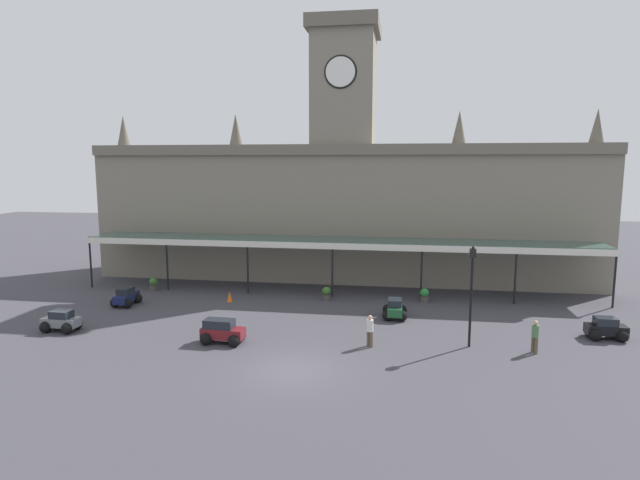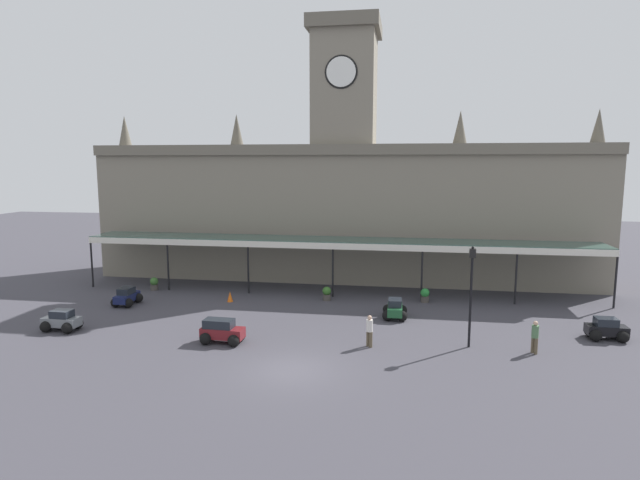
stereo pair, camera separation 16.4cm
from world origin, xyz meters
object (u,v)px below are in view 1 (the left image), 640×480
Objects in this scene: victorian_lamppost at (472,285)px; planter_by_canopy at (326,293)px; car_grey_sedan at (61,322)px; pedestrian_near_entrance at (535,335)px; planter_near_kerb at (153,284)px; car_navy_sedan at (126,298)px; traffic_cone at (230,297)px; car_maroon_estate at (222,333)px; car_black_sedan at (606,330)px; planter_forecourt_centre at (425,295)px; pedestrian_crossing_forecourt at (370,330)px; car_green_sedan at (395,310)px.

victorian_lamppost is 5.48× the size of planter_by_canopy.
car_grey_sedan is 2.16× the size of planter_by_canopy.
planter_near_kerb is (-24.91, 9.37, -0.42)m from pedestrian_near_entrance.
car_navy_sedan reaches higher than traffic_cone.
car_navy_sedan is 2.14× the size of planter_by_canopy.
victorian_lamppost is at bearing 2.39° from car_grey_sedan.
car_maroon_estate is at bearing -173.56° from victorian_lamppost.
car_black_sedan is 2.14× the size of planter_forecourt_centre.
pedestrian_near_entrance reaches higher than car_black_sedan.
planter_forecourt_centre is at bearing 5.12° from planter_by_canopy.
car_grey_sedan is 0.39× the size of victorian_lamppost.
car_grey_sedan is at bearing -178.87° from pedestrian_near_entrance.
planter_near_kerb reaches higher than traffic_cone.
planter_near_kerb is (-6.68, 2.28, 0.13)m from traffic_cone.
car_grey_sedan is 2.91× the size of traffic_cone.
pedestrian_crossing_forecourt is at bearing -108.22° from planter_forecourt_centre.
car_maroon_estate is at bearing -145.72° from car_green_sedan.
car_grey_sedan is 1.01× the size of car_navy_sedan.
pedestrian_crossing_forecourt reaches higher than traffic_cone.
planter_near_kerb is 13.20m from planter_by_canopy.
pedestrian_crossing_forecourt is at bearing -30.17° from planter_near_kerb.
traffic_cone is (-11.23, 2.03, -0.15)m from car_green_sedan.
pedestrian_near_entrance is at bearing -21.24° from traffic_cone.
car_black_sedan is 0.99× the size of car_grey_sedan.
car_grey_sedan is (-9.67, 0.50, -0.06)m from car_maroon_estate.
traffic_cone is (-2.34, 8.09, -0.21)m from car_maroon_estate.
pedestrian_crossing_forecourt reaches higher than car_green_sedan.
planter_forecourt_centre reaches higher than traffic_cone.
car_navy_sedan reaches higher than planter_near_kerb.
pedestrian_near_entrance is (15.88, 1.01, 0.34)m from car_maroon_estate.
car_maroon_estate is (-8.89, -6.06, 0.06)m from car_green_sedan.
car_green_sedan reaches higher than planter_forecourt_centre.
car_black_sedan is at bearing -12.54° from planter_near_kerb.
planter_by_canopy is at bearing -3.73° from planter_near_kerb.
pedestrian_crossing_forecourt reaches higher than planter_near_kerb.
pedestrian_near_entrance is at bearing -146.36° from car_black_sedan.
planter_near_kerb is at bearing 166.45° from car_green_sedan.
car_maroon_estate is 1.11× the size of car_navy_sedan.
pedestrian_crossing_forecourt is (-12.48, -3.23, 0.41)m from car_black_sedan.
car_navy_sedan is 2.14× the size of planter_near_kerb.
car_green_sedan is 1.00× the size of car_grey_sedan.
planter_forecourt_centre is (19.70, 3.94, -0.01)m from car_navy_sedan.
pedestrian_crossing_forecourt is at bearing 0.46° from car_grey_sedan.
victorian_lamppost reaches higher than car_black_sedan.
pedestrian_crossing_forecourt is (16.58, -5.53, 0.41)m from car_navy_sedan.
car_black_sedan is 29.93m from planter_near_kerb.
victorian_lamppost is at bearing 172.05° from pedestrian_near_entrance.
planter_forecourt_centre is at bearing 11.31° from car_navy_sedan.
pedestrian_crossing_forecourt reaches higher than car_grey_sedan.
car_green_sedan is at bearing -13.55° from planter_near_kerb.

